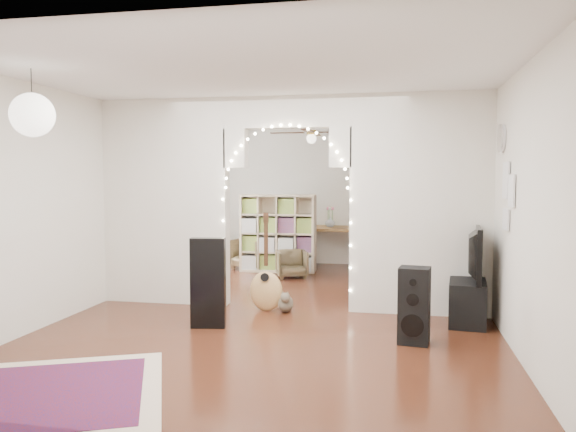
% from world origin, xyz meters
% --- Properties ---
extents(floor, '(7.50, 7.50, 0.00)m').
position_xyz_m(floor, '(0.00, 0.00, 0.00)').
color(floor, black).
rests_on(floor, ground).
extents(ceiling, '(5.00, 7.50, 0.02)m').
position_xyz_m(ceiling, '(0.00, 0.00, 2.70)').
color(ceiling, white).
rests_on(ceiling, wall_back).
extents(wall_back, '(5.00, 0.02, 2.70)m').
position_xyz_m(wall_back, '(0.00, 3.75, 1.35)').
color(wall_back, silver).
rests_on(wall_back, floor).
extents(wall_front, '(5.00, 0.02, 2.70)m').
position_xyz_m(wall_front, '(0.00, -3.75, 1.35)').
color(wall_front, silver).
rests_on(wall_front, floor).
extents(wall_left, '(0.02, 7.50, 2.70)m').
position_xyz_m(wall_left, '(-2.50, 0.00, 1.35)').
color(wall_left, silver).
rests_on(wall_left, floor).
extents(wall_right, '(0.02, 7.50, 2.70)m').
position_xyz_m(wall_right, '(2.50, 0.00, 1.35)').
color(wall_right, silver).
rests_on(wall_right, floor).
extents(divider_wall, '(5.00, 0.20, 2.70)m').
position_xyz_m(divider_wall, '(0.00, 0.00, 1.42)').
color(divider_wall, silver).
rests_on(divider_wall, floor).
extents(fairy_lights, '(1.64, 0.04, 1.60)m').
position_xyz_m(fairy_lights, '(0.00, -0.13, 1.55)').
color(fairy_lights, '#FFEABF').
rests_on(fairy_lights, divider_wall).
extents(window, '(0.04, 1.20, 1.40)m').
position_xyz_m(window, '(-2.47, 1.80, 1.50)').
color(window, white).
rests_on(window, wall_left).
extents(wall_clock, '(0.03, 0.31, 0.31)m').
position_xyz_m(wall_clock, '(2.48, -0.60, 2.10)').
color(wall_clock, white).
rests_on(wall_clock, wall_right).
extents(picture_frames, '(0.02, 0.50, 0.70)m').
position_xyz_m(picture_frames, '(2.48, -1.00, 1.50)').
color(picture_frames, white).
rests_on(picture_frames, wall_right).
extents(paper_lantern, '(0.40, 0.40, 0.40)m').
position_xyz_m(paper_lantern, '(-1.90, -2.40, 2.25)').
color(paper_lantern, white).
rests_on(paper_lantern, ceiling).
extents(ceiling_fan, '(1.10, 1.10, 0.30)m').
position_xyz_m(ceiling_fan, '(0.00, 2.00, 2.40)').
color(ceiling_fan, gold).
rests_on(ceiling_fan, ceiling).
extents(area_rug, '(2.83, 2.54, 0.02)m').
position_xyz_m(area_rug, '(-1.52, -3.37, 0.01)').
color(area_rug, maroon).
rests_on(area_rug, floor).
extents(guitar_case, '(0.40, 0.19, 1.01)m').
position_xyz_m(guitar_case, '(-0.68, -1.13, 0.50)').
color(guitar_case, black).
rests_on(guitar_case, floor).
extents(acoustic_guitar, '(0.43, 0.17, 1.05)m').
position_xyz_m(acoustic_guitar, '(-0.22, -0.25, 0.46)').
color(acoustic_guitar, '#C0844C').
rests_on(acoustic_guitar, floor).
extents(tabby_cat, '(0.23, 0.44, 0.29)m').
position_xyz_m(tabby_cat, '(0.03, -0.26, 0.12)').
color(tabby_cat, brown).
rests_on(tabby_cat, floor).
extents(floor_speaker, '(0.34, 0.31, 0.78)m').
position_xyz_m(floor_speaker, '(1.56, -1.30, 0.39)').
color(floor_speaker, black).
rests_on(floor_speaker, floor).
extents(media_console, '(0.50, 1.04, 0.50)m').
position_xyz_m(media_console, '(2.20, -0.25, 0.25)').
color(media_console, black).
rests_on(media_console, floor).
extents(tv, '(0.25, 1.08, 0.62)m').
position_xyz_m(tv, '(2.20, -0.25, 0.81)').
color(tv, black).
rests_on(tv, media_console).
extents(bookcase, '(1.35, 0.41, 1.37)m').
position_xyz_m(bookcase, '(-0.70, 2.67, 0.69)').
color(bookcase, beige).
rests_on(bookcase, floor).
extents(dining_table, '(1.27, 0.90, 0.76)m').
position_xyz_m(dining_table, '(0.15, 3.32, 0.68)').
color(dining_table, brown).
rests_on(dining_table, floor).
extents(flower_vase, '(0.20, 0.20, 0.19)m').
position_xyz_m(flower_vase, '(0.15, 3.32, 0.85)').
color(flower_vase, silver).
rests_on(flower_vase, dining_table).
extents(dining_chair_left, '(0.75, 0.76, 0.56)m').
position_xyz_m(dining_chair_left, '(-1.26, 2.87, 0.28)').
color(dining_chair_left, '#493B24').
rests_on(dining_chair_left, floor).
extents(dining_chair_right, '(0.63, 0.64, 0.46)m').
position_xyz_m(dining_chair_right, '(-0.35, 2.13, 0.23)').
color(dining_chair_right, '#493B24').
rests_on(dining_chair_right, floor).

